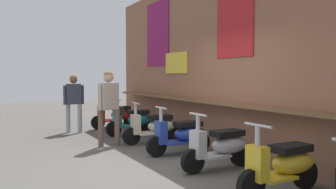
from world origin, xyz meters
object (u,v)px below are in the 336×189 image
at_px(scooter_silver, 222,146).
at_px(shopper_browsing, 74,97).
at_px(scooter_teal, 134,120).
at_px(scooter_red, 117,115).
at_px(scooter_blue, 183,135).
at_px(scooter_yellow, 284,165).
at_px(shopper_with_handbag, 109,100).
at_px(scooter_cream, 155,127).

relative_size(scooter_silver, shopper_browsing, 0.88).
bearing_deg(scooter_teal, scooter_red, -91.67).
bearing_deg(scooter_silver, scooter_blue, -91.55).
bearing_deg(scooter_teal, scooter_yellow, 88.33).
bearing_deg(scooter_yellow, scooter_red, -91.15).
relative_size(scooter_blue, shopper_with_handbag, 0.83).
bearing_deg(scooter_silver, scooter_red, -91.55).
relative_size(scooter_teal, scooter_cream, 1.00).
distance_m(scooter_yellow, shopper_browsing, 6.49).
bearing_deg(scooter_cream, scooter_teal, -86.04).
distance_m(scooter_cream, scooter_yellow, 3.92).
bearing_deg(scooter_teal, shopper_with_handbag, 45.33).
distance_m(scooter_teal, scooter_silver, 3.82).
bearing_deg(scooter_blue, scooter_silver, 91.92).
xyz_separation_m(scooter_yellow, shopper_browsing, (-6.33, -1.32, 0.59)).
height_order(scooter_red, shopper_browsing, shopper_browsing).
height_order(scooter_teal, scooter_blue, same).
xyz_separation_m(scooter_blue, shopper_with_handbag, (-1.40, -1.06, 0.64)).
bearing_deg(scooter_yellow, scooter_teal, -91.15).
bearing_deg(scooter_silver, shopper_with_handbag, -69.97).
distance_m(scooter_teal, scooter_blue, 2.54).
xyz_separation_m(scooter_cream, scooter_blue, (1.26, 0.00, 0.00)).
distance_m(scooter_silver, shopper_with_handbag, 2.96).
relative_size(scooter_cream, shopper_browsing, 0.88).
height_order(scooter_red, scooter_teal, same).
distance_m(scooter_blue, scooter_yellow, 2.66).
distance_m(scooter_cream, scooter_silver, 2.55).
bearing_deg(scooter_cream, shopper_browsing, -57.25).
relative_size(scooter_cream, scooter_silver, 1.00).
bearing_deg(shopper_with_handbag, scooter_cream, -118.70).
bearing_deg(scooter_yellow, shopper_with_handbag, -76.49).
height_order(scooter_teal, shopper_with_handbag, shopper_with_handbag).
xyz_separation_m(scooter_silver, shopper_browsing, (-4.96, -1.32, 0.59)).
bearing_deg(scooter_red, scooter_silver, 91.68).
height_order(scooter_red, scooter_yellow, same).
bearing_deg(scooter_red, scooter_blue, 91.68).
bearing_deg(scooter_silver, scooter_yellow, 88.45).
bearing_deg(scooter_red, scooter_yellow, 91.68).
relative_size(shopper_with_handbag, shopper_browsing, 1.05).
height_order(scooter_red, scooter_silver, same).
relative_size(scooter_cream, scooter_blue, 1.00).
relative_size(scooter_silver, scooter_yellow, 1.00).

